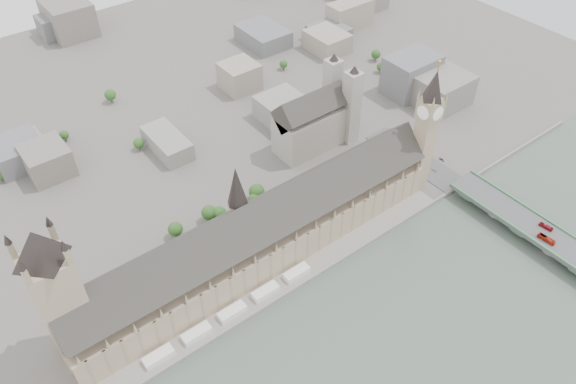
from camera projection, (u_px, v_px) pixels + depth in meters
ground at (278, 277)px, 365.97m from camera, size 900.00×900.00×0.00m
embankment_wall at (292, 290)px, 356.20m from camera, size 600.00×1.50×3.00m
river_terrace at (285, 284)px, 360.92m from camera, size 270.00×15.00×2.00m
terrace_tents at (232, 312)px, 341.18m from camera, size 118.00×7.00×4.00m
palace_of_westminster at (259, 236)px, 362.16m from camera, size 265.00×40.73×55.44m
elizabeth_tower at (427, 123)px, 393.56m from camera, size 17.00×17.00×107.50m
victoria_tower at (57, 292)px, 288.97m from camera, size 30.00×30.00×100.00m
central_tower at (237, 197)px, 337.56m from camera, size 13.00×13.00×48.00m
westminster_bridge at (543, 239)px, 384.32m from camera, size 25.00×325.00×10.25m
westminster_abbey at (317, 119)px, 454.49m from camera, size 68.00×36.00×64.00m
city_skyline_inland at (112, 91)px, 496.30m from camera, size 720.00×360.00×38.00m
park_trees at (215, 224)px, 391.47m from camera, size 110.00×30.00×15.00m
red_bus_north at (546, 239)px, 374.88m from camera, size 3.87×12.32×3.37m
red_bus_south at (546, 227)px, 383.76m from camera, size 3.39×9.81×2.68m
car_approach at (442, 160)px, 438.28m from camera, size 2.21×5.01×1.43m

